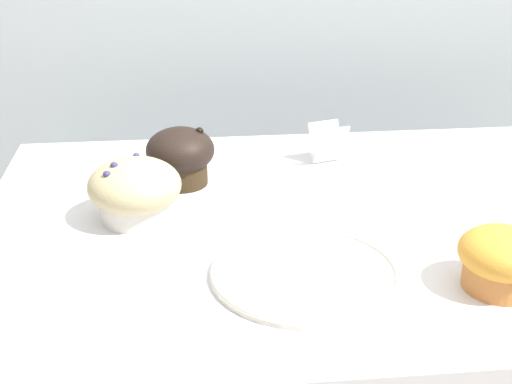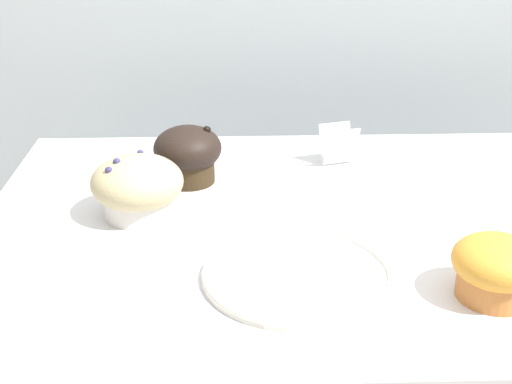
# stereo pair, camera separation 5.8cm
# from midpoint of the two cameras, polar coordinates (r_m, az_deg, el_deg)

# --- Properties ---
(wall_back) EXTENTS (3.20, 0.10, 1.80)m
(wall_back) POSITION_cam_midpoint_polar(r_m,az_deg,el_deg) (1.49, 6.03, 6.49)
(wall_back) COLOR #A8B2B7
(wall_back) RESTS_ON ground
(muffin_front_center) EXTENTS (0.10, 0.10, 0.08)m
(muffin_front_center) POSITION_cam_midpoint_polar(r_m,az_deg,el_deg) (1.01, -3.85, 3.06)
(muffin_front_center) COLOR #322514
(muffin_front_center) RESTS_ON display_counter
(muffin_back_left) EXTENTS (0.09, 0.09, 0.07)m
(muffin_back_left) POSITION_cam_midpoint_polar(r_m,az_deg,el_deg) (0.78, 20.75, -5.72)
(muffin_back_left) COLOR #C7783A
(muffin_back_left) RESTS_ON display_counter
(muffin_back_right) EXTENTS (0.12, 0.12, 0.08)m
(muffin_back_right) POSITION_cam_midpoint_polar(r_m,az_deg,el_deg) (0.91, -7.70, 0.39)
(muffin_back_right) COLOR silver
(muffin_back_right) RESTS_ON display_counter
(serving_plate) EXTENTS (0.21, 0.21, 0.01)m
(serving_plate) POSITION_cam_midpoint_polar(r_m,az_deg,el_deg) (0.79, 5.41, -6.59)
(serving_plate) COLOR beige
(serving_plate) RESTS_ON display_counter
(price_card) EXTENTS (0.06, 0.05, 0.06)m
(price_card) POSITION_cam_midpoint_polar(r_m,az_deg,el_deg) (1.08, 8.14, 3.76)
(price_card) COLOR white
(price_card) RESTS_ON display_counter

